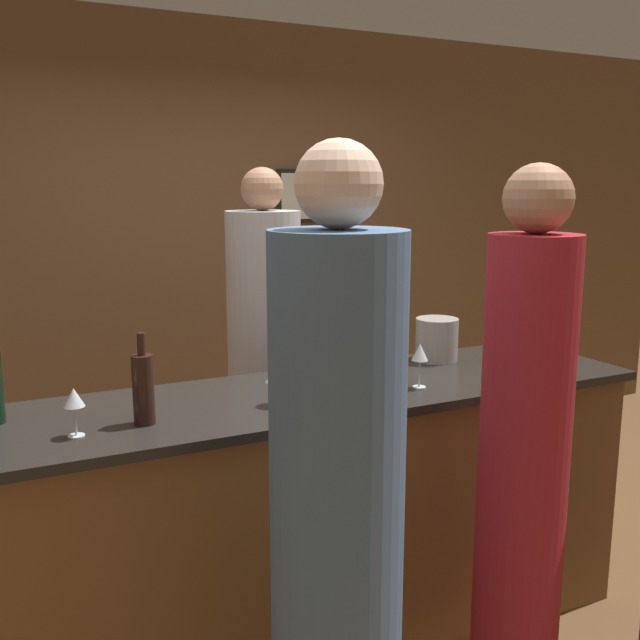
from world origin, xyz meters
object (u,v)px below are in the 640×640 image
(bartender, at_px, (265,383))
(guest_1, at_px, (337,532))
(guest_0, at_px, (523,472))
(ice_bucket, at_px, (437,339))
(wine_bottle_0, at_px, (143,388))

(bartender, relative_size, guest_1, 0.98)
(bartender, bearing_deg, guest_0, 104.11)
(guest_0, height_order, guest_1, guest_1)
(bartender, height_order, guest_1, guest_1)
(ice_bucket, bearing_deg, bartender, 138.73)
(bartender, distance_m, guest_0, 1.45)
(wine_bottle_0, bearing_deg, guest_1, -61.66)
(guest_0, xyz_separation_m, guest_1, (-0.74, -0.10, 0.00))
(guest_0, xyz_separation_m, wine_bottle_0, (-1.10, 0.57, 0.28))
(bartender, xyz_separation_m, wine_bottle_0, (-0.75, -0.83, 0.29))
(guest_0, bearing_deg, wine_bottle_0, 152.65)
(guest_0, bearing_deg, ice_bucket, 73.40)
(bartender, distance_m, ice_bucket, 0.85)
(wine_bottle_0, height_order, ice_bucket, wine_bottle_0)
(bartender, height_order, ice_bucket, bartender)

